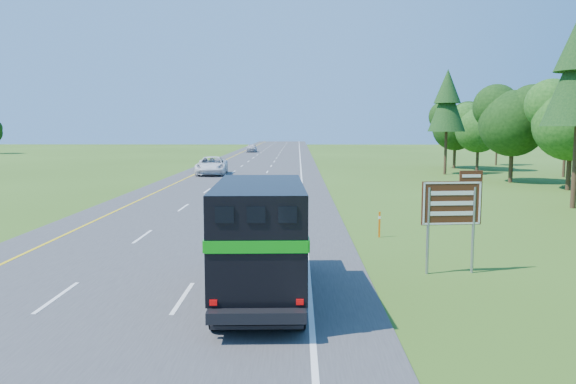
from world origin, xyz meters
name	(u,v)px	position (x,y,z in m)	size (l,w,h in m)	color
road	(245,177)	(0.00, 50.00, 0.02)	(15.00, 260.00, 0.04)	#38383A
lane_markings	(245,177)	(0.00, 50.00, 0.04)	(11.15, 260.00, 0.01)	yellow
horse_truck	(260,236)	(4.07, 11.16, 1.84)	(2.67, 7.70, 3.37)	black
white_suv	(212,166)	(-3.68, 52.53, 0.95)	(3.03, 6.58, 1.83)	white
far_car	(251,148)	(-3.75, 102.92, 0.83)	(1.85, 4.61, 1.57)	#B8B7BF
exit_sign	(453,207)	(10.34, 14.01, 2.27)	(2.06, 0.28, 3.50)	gray
delineator	(379,224)	(8.81, 20.21, 0.63)	(0.10, 0.05, 1.17)	#F15E0C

